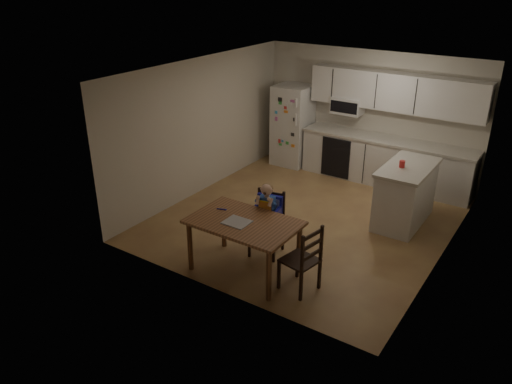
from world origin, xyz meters
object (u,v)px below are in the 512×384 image
object	(u,v)px
kitchen_island	(405,194)
chair_booster	(268,211)
refrigerator	(292,125)
red_cup	(402,164)
dining_table	(244,228)
chair_side	(306,256)

from	to	relation	value
kitchen_island	chair_booster	bearing A→B (deg)	-123.31
refrigerator	chair_booster	bearing A→B (deg)	-65.43
chair_booster	kitchen_island	bearing A→B (deg)	45.51
red_cup	dining_table	distance (m)	2.90
chair_booster	chair_side	size ratio (longest dim) A/B	1.19
refrigerator	chair_booster	distance (m)	3.80
kitchen_island	dining_table	bearing A→B (deg)	-116.72
chair_side	dining_table	bearing A→B (deg)	-77.08
refrigerator	chair_booster	xyz separation A→B (m)	(1.58, -3.45, -0.17)
chair_booster	red_cup	bearing A→B (deg)	45.43
refrigerator	kitchen_island	xyz separation A→B (m)	(2.94, -1.37, -0.34)
dining_table	chair_booster	distance (m)	0.62
refrigerator	chair_side	size ratio (longest dim) A/B	1.79
refrigerator	red_cup	xyz separation A→B (m)	(2.87, -1.50, 0.21)
red_cup	chair_booster	distance (m)	2.37
red_cup	chair_side	bearing A→B (deg)	-97.54
refrigerator	dining_table	size ratio (longest dim) A/B	1.16
kitchen_island	chair_booster	distance (m)	2.49
kitchen_island	chair_side	size ratio (longest dim) A/B	1.44
red_cup	chair_booster	bearing A→B (deg)	-123.39
refrigerator	chair_side	bearing A→B (deg)	-57.91
dining_table	chair_side	distance (m)	0.96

